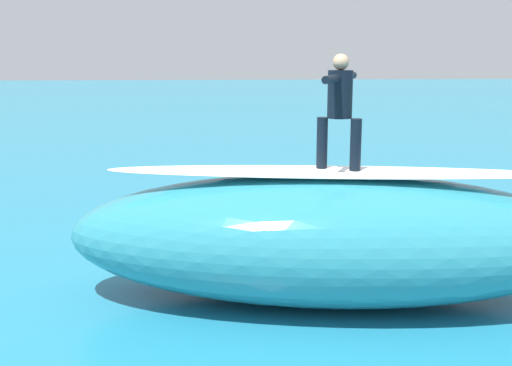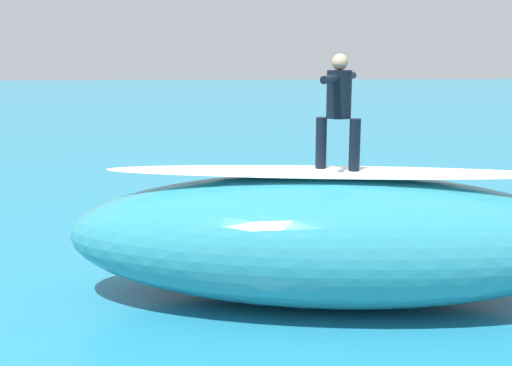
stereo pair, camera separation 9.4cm
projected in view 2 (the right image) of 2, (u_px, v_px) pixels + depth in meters
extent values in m
plane|color=teal|center=(333.00, 254.00, 11.39)|extent=(120.00, 120.00, 0.00)
ellipsoid|color=teal|center=(328.00, 239.00, 9.14)|extent=(7.63, 3.45, 1.83)
ellipsoid|color=white|center=(329.00, 172.00, 8.94)|extent=(6.33, 1.65, 0.08)
ellipsoid|color=silver|center=(337.00, 172.00, 8.93)|extent=(1.98, 1.33, 0.08)
cylinder|color=black|center=(321.00, 143.00, 8.94)|extent=(0.15, 0.15, 0.71)
cylinder|color=black|center=(355.00, 145.00, 8.77)|extent=(0.15, 0.15, 0.71)
cylinder|color=black|center=(339.00, 94.00, 8.71)|extent=(0.45, 0.45, 0.64)
sphere|color=tan|center=(340.00, 62.00, 8.63)|extent=(0.22, 0.22, 0.22)
cylinder|color=black|center=(330.00, 79.00, 8.26)|extent=(0.33, 0.56, 0.10)
cylinder|color=black|center=(348.00, 76.00, 9.08)|extent=(0.33, 0.56, 0.10)
ellipsoid|color=yellow|center=(198.00, 233.00, 12.52)|extent=(2.07, 1.23, 0.08)
cylinder|color=black|center=(198.00, 224.00, 12.49)|extent=(0.81, 0.54, 0.27)
sphere|color=#936B4C|center=(176.00, 220.00, 12.62)|extent=(0.19, 0.19, 0.19)
cylinder|color=black|center=(233.00, 230.00, 12.35)|extent=(0.63, 0.35, 0.12)
cylinder|color=black|center=(230.00, 233.00, 12.21)|extent=(0.63, 0.35, 0.12)
ellipsoid|color=white|center=(263.00, 259.00, 10.88)|extent=(0.83, 0.76, 0.15)
ellipsoid|color=white|center=(201.00, 255.00, 11.16)|extent=(0.98, 1.02, 0.10)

